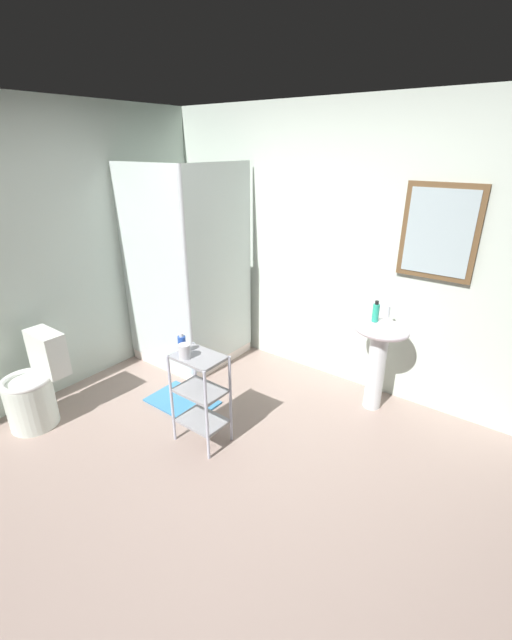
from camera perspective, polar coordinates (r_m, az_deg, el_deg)
ground_plane at (r=3.10m, az=-8.05°, el=-20.71°), size 4.20×4.20×0.02m
wall_back at (r=3.85m, az=10.82°, el=9.64°), size 4.20×0.14×2.50m
wall_left at (r=3.92m, az=-29.05°, el=7.31°), size 0.10×4.20×2.50m
shower_stall at (r=4.30m, az=-9.03°, el=0.07°), size 0.92×0.92×2.00m
pedestal_sink at (r=3.56m, az=16.74°, el=-3.68°), size 0.46×0.37×0.81m
sink_faucet at (r=3.55m, az=17.95°, el=1.08°), size 0.03×0.03×0.10m
toilet at (r=3.81m, az=-28.45°, el=-8.39°), size 0.37×0.49×0.76m
storage_cart at (r=3.12m, az=-7.74°, el=-9.92°), size 0.38×0.28×0.74m
hand_soap_bottle at (r=3.44m, az=16.35°, el=1.04°), size 0.05×0.05×0.18m
shampoo_bottle_blue at (r=2.99m, az=-10.29°, el=-3.35°), size 0.06×0.06×0.16m
rinse_cup at (r=2.93m, az=-9.93°, el=-4.33°), size 0.08×0.08×0.11m
bath_mat at (r=3.81m, az=-10.23°, el=-11.09°), size 0.60×0.40×0.02m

